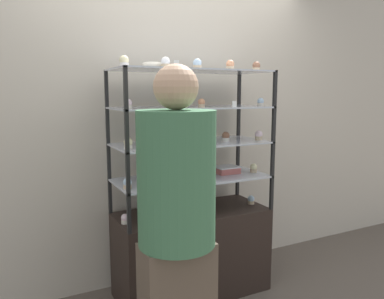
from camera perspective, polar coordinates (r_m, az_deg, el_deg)
name	(u,v)px	position (r m, az deg, el deg)	size (l,w,h in m)	color
ground_plane	(192,292)	(3.19, 0.00, -20.85)	(20.00, 20.00, 0.00)	brown
back_wall	(171,125)	(3.14, -3.24, 3.71)	(8.00, 0.05, 2.60)	beige
display_base	(192,252)	(3.04, 0.00, -15.36)	(1.17, 0.50, 0.67)	black
display_riser_lower	(192,179)	(2.85, 0.00, -4.57)	(1.17, 0.50, 0.27)	black
display_riser_middle	(192,145)	(2.80, 0.00, 0.75)	(1.17, 0.50, 0.27)	black
display_riser_upper	(192,109)	(2.78, 0.00, 6.21)	(1.17, 0.50, 0.27)	black
display_riser_top	(192,72)	(2.78, 0.00, 11.71)	(1.17, 0.50, 0.27)	black
layer_cake_centerpiece	(202,201)	(2.95, 1.56, -7.89)	(0.20, 0.20, 0.12)	brown
sheet_cake_frosted	(227,170)	(3.00, 5.29, -3.06)	(0.18, 0.15, 0.06)	#C66660
cupcake_0	(125,219)	(2.68, -10.17, -10.36)	(0.06, 0.06, 0.07)	beige
cupcake_1	(177,213)	(2.77, -2.33, -9.64)	(0.06, 0.06, 0.07)	white
cupcake_2	(251,200)	(3.12, 8.98, -7.59)	(0.06, 0.06, 0.07)	#CCB28C
price_tag_0	(178,222)	(2.62, -2.22, -10.97)	(0.04, 0.00, 0.04)	white
cupcake_3	(127,184)	(2.54, -9.83, -5.14)	(0.06, 0.06, 0.07)	#CCB28C
cupcake_4	(196,175)	(2.75, 0.56, -3.95)	(0.06, 0.06, 0.07)	beige
cupcake_5	(254,168)	(3.06, 9.38, -2.80)	(0.06, 0.06, 0.07)	#CCB28C
price_tag_1	(185,183)	(2.57, -1.06, -5.17)	(0.04, 0.00, 0.04)	white
cupcake_6	(128,144)	(2.51, -9.71, 0.89)	(0.06, 0.06, 0.07)	beige
cupcake_7	(165,142)	(2.58, -4.07, 1.20)	(0.06, 0.06, 0.07)	#CCB28C
cupcake_8	(196,139)	(2.74, 0.57, 1.66)	(0.06, 0.06, 0.07)	beige
cupcake_9	(226,137)	(2.87, 5.17, 1.94)	(0.06, 0.06, 0.07)	white
cupcake_10	(259,135)	(2.99, 10.13, 2.13)	(0.06, 0.06, 0.07)	#CCB28C
price_tag_2	(196,144)	(2.55, 0.59, 0.85)	(0.04, 0.00, 0.04)	white
cupcake_11	(128,104)	(2.45, -9.71, 6.84)	(0.05, 0.05, 0.06)	beige
cupcake_12	(201,103)	(2.66, 1.45, 7.09)	(0.05, 0.05, 0.06)	#CCB28C
cupcake_13	(261,102)	(2.94, 10.40, 7.10)	(0.05, 0.05, 0.06)	beige
price_tag_3	(234,104)	(2.69, 6.47, 6.89)	(0.04, 0.00, 0.04)	white
cupcake_14	(124,61)	(2.49, -10.31, 13.08)	(0.06, 0.06, 0.07)	white
cupcake_15	(165,63)	(2.57, -4.07, 13.06)	(0.06, 0.06, 0.07)	#CCB28C
cupcake_16	(197,64)	(2.69, 0.81, 12.89)	(0.06, 0.06, 0.07)	#CCB28C
cupcake_17	(230,65)	(2.81, 5.84, 12.66)	(0.06, 0.06, 0.07)	#CCB28C
cupcake_18	(256,67)	(2.98, 9.77, 12.35)	(0.06, 0.06, 0.07)	#CCB28C
price_tag_4	(176,64)	(2.47, -2.39, 12.96)	(0.04, 0.00, 0.04)	white
donut_glazed	(152,65)	(2.64, -6.05, 12.63)	(0.14, 0.14, 0.04)	#EFE5CC
customer_figure	(177,222)	(1.96, -2.35, -10.91)	(0.40, 0.40, 1.71)	brown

